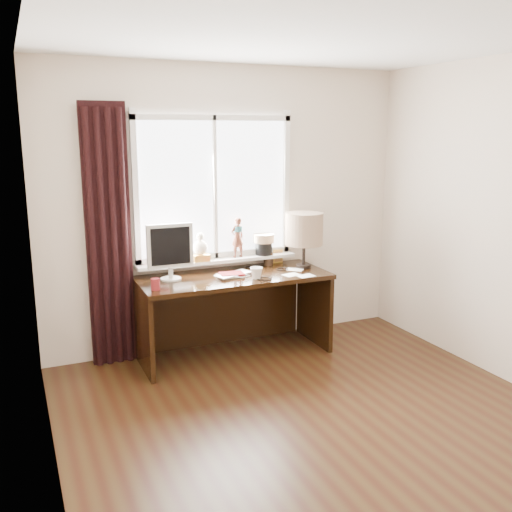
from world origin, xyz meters
name	(u,v)px	position (x,y,z in m)	size (l,w,h in m)	color
floor	(337,438)	(0.00, 0.00, 0.00)	(3.50, 4.00, 0.00)	#34230F
ceiling	(351,26)	(0.00, 0.00, 2.60)	(3.50, 4.00, 0.00)	white
wall_back	(229,208)	(0.00, 2.00, 1.30)	(3.50, 2.60, 0.00)	beige
wall_left	(45,276)	(-1.75, 0.00, 1.30)	(4.00, 2.60, 0.00)	beige
laptop	(234,275)	(-0.11, 1.60, 0.76)	(0.35, 0.23, 0.03)	silver
mug	(256,273)	(0.04, 1.44, 0.80)	(0.11, 0.10, 0.11)	white
red_cup	(155,284)	(-0.85, 1.44, 0.80)	(0.07, 0.07, 0.10)	maroon
window	(217,209)	(-0.14, 1.95, 1.31)	(1.52, 0.20, 1.40)	white
curtain	(109,239)	(-1.13, 1.91, 1.12)	(0.38, 0.09, 2.25)	black
desk	(230,299)	(-0.10, 1.73, 0.51)	(1.70, 0.70, 0.75)	#341C0B
monitor	(170,248)	(-0.65, 1.71, 1.03)	(0.40, 0.18, 0.49)	beige
notebook_stack	(231,275)	(-0.14, 1.60, 0.77)	(0.24, 0.18, 0.03)	beige
brush_holder	(268,259)	(0.35, 1.88, 0.81)	(0.09, 0.09, 0.25)	black
icon_frame	(278,256)	(0.48, 1.92, 0.81)	(0.10, 0.02, 0.13)	gold
table_lamp	(304,229)	(0.61, 1.65, 1.11)	(0.35, 0.35, 0.52)	black
loose_papers	(297,273)	(0.45, 1.47, 0.75)	(0.29, 0.40, 0.00)	white
desk_cables	(266,273)	(0.20, 1.60, 0.75)	(0.46, 0.59, 0.01)	black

